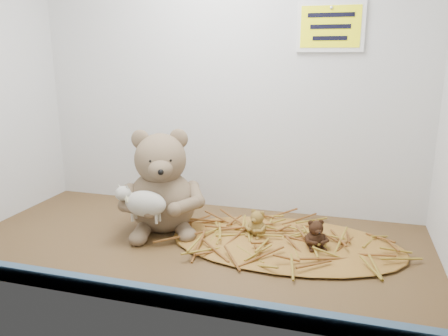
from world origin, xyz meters
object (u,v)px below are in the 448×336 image
(toy_lamb, at_px, (145,204))
(mini_teddy_tan, at_px, (257,222))
(mini_teddy_brown, at_px, (315,233))
(main_teddy, at_px, (161,181))

(toy_lamb, xyz_separation_m, mini_teddy_tan, (0.27, 0.11, -0.06))
(toy_lamb, relative_size, mini_teddy_brown, 1.97)
(main_teddy, bearing_deg, mini_teddy_brown, -28.04)
(toy_lamb, xyz_separation_m, mini_teddy_brown, (0.42, 0.07, -0.06))
(toy_lamb, bearing_deg, main_teddy, 90.00)
(mini_teddy_tan, xyz_separation_m, mini_teddy_brown, (0.15, -0.03, 0.00))
(mini_teddy_tan, bearing_deg, toy_lamb, -137.63)
(main_teddy, relative_size, mini_teddy_tan, 3.93)
(toy_lamb, distance_m, mini_teddy_brown, 0.43)
(mini_teddy_brown, bearing_deg, mini_teddy_tan, 142.98)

